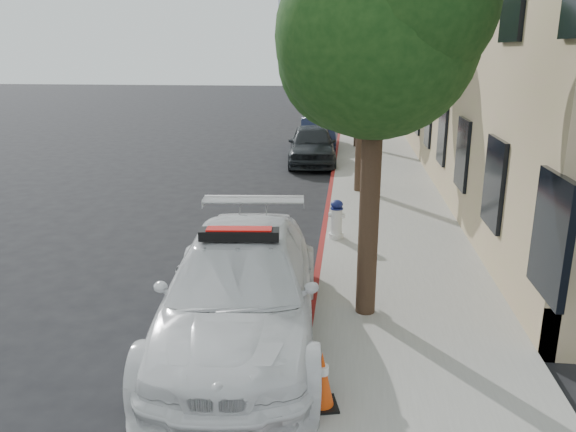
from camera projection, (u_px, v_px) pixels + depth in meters
The scene contains 12 objects.
ground at pixel (214, 266), 11.03m from camera, with size 120.00×120.00×0.00m, color black.
sidewalk at pixel (377, 167), 20.17m from camera, with size 3.20×50.00×0.15m, color gray.
curb_strip at pixel (334, 166), 20.33m from camera, with size 0.12×50.00×0.15m, color maroon.
building at pixel (515, 27), 22.96m from camera, with size 8.00×36.00×10.00m, color tan.
tree_near at pixel (379, 35), 7.60m from camera, with size 2.92×2.82×5.62m.
tree_mid at pixel (365, 47), 15.26m from camera, with size 2.77×2.64×5.43m.
tree_far at pixel (361, 43), 22.82m from camera, with size 3.10×3.00×5.81m.
police_car at pixel (241, 290), 7.99m from camera, with size 2.67×5.57×1.71m.
parked_car_mid at pixel (312, 145), 20.83m from camera, with size 1.72×4.27×1.46m, color black.
parked_car_far at pixel (317, 134), 23.92m from camera, with size 1.39×4.00×1.32m, color #151C35.
fire_hydrant at pixel (336, 219), 12.13m from camera, with size 0.36×0.33×0.85m.
traffic_cone at pixel (322, 380), 6.34m from camera, with size 0.43×0.43×0.69m.
Camera 1 is at (2.58, -10.08, 4.05)m, focal length 35.00 mm.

